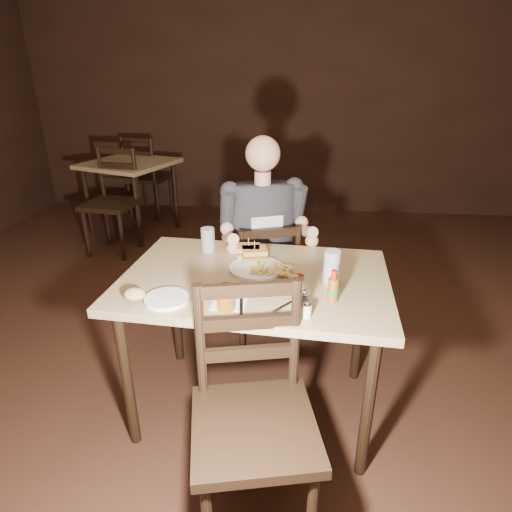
# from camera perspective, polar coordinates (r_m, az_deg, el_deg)

# --- Properties ---
(room_shell) EXTENTS (7.00, 7.00, 7.00)m
(room_shell) POSITION_cam_1_polar(r_m,az_deg,el_deg) (1.80, -1.75, 15.73)
(room_shell) COLOR black
(room_shell) RESTS_ON ground
(main_table) EXTENTS (1.27, 0.89, 0.77)m
(main_table) POSITION_cam_1_polar(r_m,az_deg,el_deg) (2.01, -0.14, -4.74)
(main_table) COLOR tan
(main_table) RESTS_ON ground
(bg_table) EXTENTS (1.02, 1.02, 0.77)m
(bg_table) POSITION_cam_1_polar(r_m,az_deg,el_deg) (4.71, -16.50, 10.91)
(bg_table) COLOR tan
(bg_table) RESTS_ON ground
(chair_far) EXTENTS (0.52, 0.54, 0.86)m
(chair_far) POSITION_cam_1_polar(r_m,az_deg,el_deg) (2.64, 0.76, -3.80)
(chair_far) COLOR black
(chair_far) RESTS_ON ground
(chair_near) EXTENTS (0.54, 0.57, 0.96)m
(chair_near) POSITION_cam_1_polar(r_m,az_deg,el_deg) (1.64, -0.23, -21.84)
(chair_near) COLOR black
(chair_near) RESTS_ON ground
(bg_chair_far) EXTENTS (0.52, 0.55, 0.96)m
(bg_chair_far) POSITION_cam_1_polar(r_m,az_deg,el_deg) (5.25, -14.08, 10.17)
(bg_chair_far) COLOR black
(bg_chair_far) RESTS_ON ground
(bg_chair_near) EXTENTS (0.50, 0.54, 0.97)m
(bg_chair_near) POSITION_cam_1_polar(r_m,az_deg,el_deg) (4.27, -18.84, 6.63)
(bg_chair_near) COLOR black
(bg_chair_near) RESTS_ON ground
(diner) EXTENTS (0.61, 0.55, 0.88)m
(diner) POSITION_cam_1_polar(r_m,az_deg,el_deg) (2.42, 1.09, 5.29)
(diner) COLOR #343238
(diner) RESTS_ON chair_far
(dinner_plate) EXTENTS (0.27, 0.27, 0.01)m
(dinner_plate) POSITION_cam_1_polar(r_m,az_deg,el_deg) (2.03, 0.05, -1.77)
(dinner_plate) COLOR white
(dinner_plate) RESTS_ON main_table
(sandwich_left) EXTENTS (0.14, 0.12, 0.10)m
(sandwich_left) POSITION_cam_1_polar(r_m,az_deg,el_deg) (2.09, -0.20, 0.77)
(sandwich_left) COLOR tan
(sandwich_left) RESTS_ON dinner_plate
(sandwich_right) EXTENTS (0.12, 0.10, 0.10)m
(sandwich_right) POSITION_cam_1_polar(r_m,az_deg,el_deg) (2.12, -0.99, 1.09)
(sandwich_right) COLOR tan
(sandwich_right) RESTS_ON dinner_plate
(fries_pile) EXTENTS (0.25, 0.18, 0.04)m
(fries_pile) POSITION_cam_1_polar(r_m,az_deg,el_deg) (1.98, 2.34, -1.65)
(fries_pile) COLOR tan
(fries_pile) RESTS_ON dinner_plate
(ketchup_dollop) EXTENTS (0.04, 0.04, 0.01)m
(ketchup_dollop) POSITION_cam_1_polar(r_m,az_deg,el_deg) (1.95, 5.87, -2.57)
(ketchup_dollop) COLOR maroon
(ketchup_dollop) RESTS_ON dinner_plate
(glass_left) EXTENTS (0.07, 0.07, 0.13)m
(glass_left) POSITION_cam_1_polar(r_m,az_deg,el_deg) (2.23, -6.42, 2.11)
(glass_left) COLOR silver
(glass_left) RESTS_ON main_table
(glass_right) EXTENTS (0.08, 0.08, 0.16)m
(glass_right) POSITION_cam_1_polar(r_m,az_deg,el_deg) (1.90, 10.03, -1.59)
(glass_right) COLOR silver
(glass_right) RESTS_ON main_table
(hot_sauce) EXTENTS (0.05, 0.05, 0.14)m
(hot_sauce) POSITION_cam_1_polar(r_m,az_deg,el_deg) (1.77, 10.26, -3.95)
(hot_sauce) COLOR brown
(hot_sauce) RESTS_ON main_table
(salt_shaker) EXTENTS (0.04, 0.04, 0.06)m
(salt_shaker) POSITION_cam_1_polar(r_m,az_deg,el_deg) (1.66, 6.81, -7.17)
(salt_shaker) COLOR white
(salt_shaker) RESTS_ON main_table
(pepper_shaker) EXTENTS (0.04, 0.04, 0.07)m
(pepper_shaker) POSITION_cam_1_polar(r_m,az_deg,el_deg) (1.73, 6.45, -5.67)
(pepper_shaker) COLOR #38332D
(pepper_shaker) RESTS_ON main_table
(syrup_dispenser) EXTENTS (0.08, 0.08, 0.10)m
(syrup_dispenser) POSITION_cam_1_polar(r_m,az_deg,el_deg) (1.70, -4.04, -5.57)
(syrup_dispenser) COLOR brown
(syrup_dispenser) RESTS_ON main_table
(napkin) EXTENTS (0.14, 0.13, 0.00)m
(napkin) POSITION_cam_1_polar(r_m,az_deg,el_deg) (1.76, -3.57, -6.22)
(napkin) COLOR white
(napkin) RESTS_ON main_table
(knife) EXTENTS (0.04, 0.22, 0.01)m
(knife) POSITION_cam_1_polar(r_m,az_deg,el_deg) (1.76, -1.98, -6.12)
(knife) COLOR silver
(knife) RESTS_ON napkin
(fork) EXTENTS (0.12, 0.14, 0.01)m
(fork) POSITION_cam_1_polar(r_m,az_deg,el_deg) (1.74, 3.95, -6.58)
(fork) COLOR silver
(fork) RESTS_ON napkin
(side_plate) EXTENTS (0.19, 0.19, 0.01)m
(side_plate) POSITION_cam_1_polar(r_m,az_deg,el_deg) (1.81, -11.80, -5.72)
(side_plate) COLOR white
(side_plate) RESTS_ON main_table
(bread_roll) EXTENTS (0.09, 0.08, 0.05)m
(bread_roll) POSITION_cam_1_polar(r_m,az_deg,el_deg) (1.81, -15.89, -4.93)
(bread_roll) COLOR tan
(bread_roll) RESTS_ON side_plate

